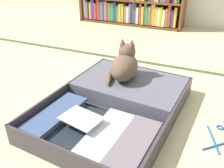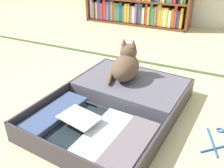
% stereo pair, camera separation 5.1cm
% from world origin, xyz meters
% --- Properties ---
extents(ground_plane, '(10.00, 10.00, 0.00)m').
position_xyz_m(ground_plane, '(0.00, 0.00, 0.00)').
color(ground_plane, beige).
extents(tatami_border, '(4.80, 0.05, 0.00)m').
position_xyz_m(tatami_border, '(0.00, 1.03, 0.00)').
color(tatami_border, '#3B502C').
rests_on(tatami_border, ground_plane).
extents(open_suitcase, '(0.79, 1.03, 0.12)m').
position_xyz_m(open_suitcase, '(0.08, 0.27, 0.05)').
color(open_suitcase, '#3B353B').
rests_on(open_suitcase, ground_plane).
extents(black_cat, '(0.23, 0.30, 0.26)m').
position_xyz_m(black_cat, '(0.04, 0.46, 0.21)').
color(black_cat, brown).
rests_on(black_cat, open_suitcase).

